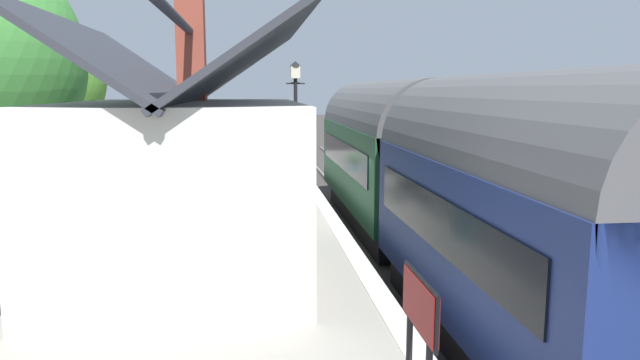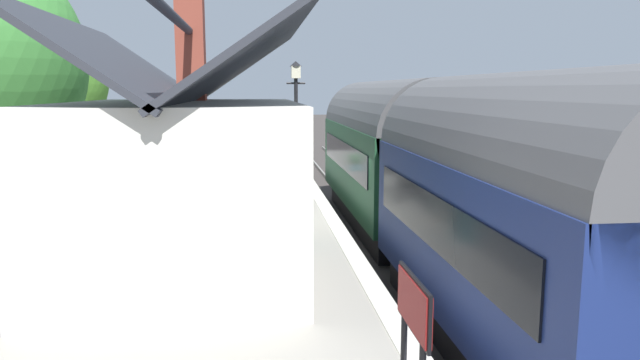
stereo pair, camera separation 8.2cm
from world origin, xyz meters
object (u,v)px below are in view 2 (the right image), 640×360
object	(u,v)px
bench_by_lamp	(263,178)
tree_distant	(56,77)
planter_edge_near	(285,162)
planter_bench_right	(191,171)
bench_mid_platform	(260,162)
train	(429,171)
planter_corner_building	(186,157)
station_sign_board	(414,319)
lamp_post_platform	(296,107)
station_building	(186,176)

from	to	relation	value
bench_by_lamp	tree_distant	size ratio (longest dim) A/B	0.19
planter_edge_near	tree_distant	world-z (taller)	tree_distant
planter_edge_near	tree_distant	bearing A→B (deg)	60.03
planter_bench_right	bench_mid_platform	bearing A→B (deg)	-49.31
bench_mid_platform	tree_distant	bearing A→B (deg)	54.26
train	planter_corner_building	size ratio (longest dim) A/B	23.53
station_sign_board	planter_bench_right	bearing A→B (deg)	13.13
bench_by_lamp	lamp_post_platform	bearing A→B (deg)	-155.76
lamp_post_platform	train	bearing A→B (deg)	-134.96
planter_edge_near	station_sign_board	size ratio (longest dim) A/B	0.46
bench_mid_platform	planter_corner_building	size ratio (longest dim) A/B	1.93
station_building	bench_mid_platform	distance (m)	11.04
bench_mid_platform	station_sign_board	distance (m)	16.95
bench_mid_platform	bench_by_lamp	size ratio (longest dim) A/B	1.01
planter_bench_right	lamp_post_platform	xyz separation A→B (m)	(-3.98, -3.24, 2.26)
bench_mid_platform	bench_by_lamp	distance (m)	3.98
bench_mid_platform	tree_distant	distance (m)	11.76
planter_edge_near	planter_bench_right	xyz separation A→B (m)	(-2.74, 3.29, 0.07)
planter_corner_building	planter_bench_right	xyz separation A→B (m)	(-5.60, -0.83, 0.17)
bench_by_lamp	tree_distant	world-z (taller)	tree_distant
planter_edge_near	train	bearing A→B (deg)	-163.73
bench_by_lamp	planter_edge_near	distance (m)	4.83
station_building	planter_edge_near	size ratio (longest dim) A/B	9.58
station_building	planter_corner_building	xyz separation A→B (m)	(14.50, 1.69, -1.32)
bench_mid_platform	planter_bench_right	distance (m)	3.05
station_building	bench_by_lamp	size ratio (longest dim) A/B	4.91
station_building	planter_bench_right	distance (m)	9.01
station_sign_board	train	bearing A→B (deg)	-17.81
lamp_post_platform	tree_distant	bearing A→B (deg)	38.78
planter_corner_building	train	bearing A→B (deg)	-150.91
station_sign_board	tree_distant	bearing A→B (deg)	23.74
planter_bench_right	tree_distant	size ratio (longest dim) A/B	0.12
bench_mid_platform	planter_corner_building	xyz separation A→B (m)	(3.61, 3.14, -0.19)
planter_edge_near	planter_bench_right	distance (m)	4.28
bench_mid_platform	lamp_post_platform	world-z (taller)	lamp_post_platform
train	planter_corner_building	xyz separation A→B (m)	(12.41, 6.91, -1.04)
planter_bench_right	lamp_post_platform	size ratio (longest dim) A/B	0.22
planter_corner_building	tree_distant	world-z (taller)	tree_distant
planter_corner_building	planter_edge_near	world-z (taller)	planter_edge_near
station_building	planter_bench_right	bearing A→B (deg)	5.54
train	lamp_post_platform	size ratio (longest dim) A/B	4.41
lamp_post_platform	bench_mid_platform	bearing A→B (deg)	8.83
train	planter_corner_building	distance (m)	14.24
station_building	planter_corner_building	world-z (taller)	station_building
planter_edge_near	lamp_post_platform	world-z (taller)	lamp_post_platform
train	bench_by_lamp	distance (m)	6.15
planter_edge_near	bench_by_lamp	bearing A→B (deg)	168.74
bench_mid_platform	lamp_post_platform	distance (m)	6.44
planter_corner_building	planter_edge_near	size ratio (longest dim) A/B	1.02
planter_corner_building	planter_bench_right	distance (m)	5.66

